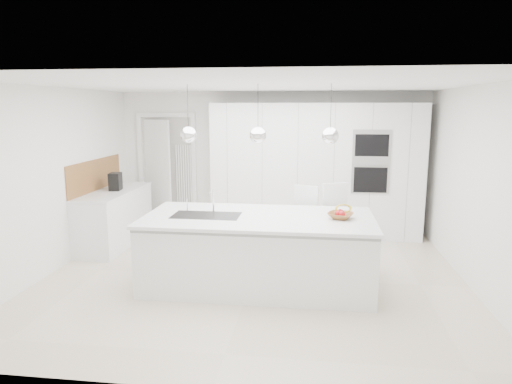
# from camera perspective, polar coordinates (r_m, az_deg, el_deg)

# --- Properties ---
(floor) EXTENTS (5.50, 5.50, 0.00)m
(floor) POSITION_cam_1_polar(r_m,az_deg,el_deg) (6.18, -0.36, -10.59)
(floor) COLOR beige
(floor) RESTS_ON ground
(wall_back) EXTENTS (5.50, 0.00, 5.50)m
(wall_back) POSITION_cam_1_polar(r_m,az_deg,el_deg) (8.31, 1.92, 3.77)
(wall_back) COLOR white
(wall_back) RESTS_ON ground
(wall_left) EXTENTS (0.00, 5.00, 5.00)m
(wall_left) POSITION_cam_1_polar(r_m,az_deg,el_deg) (6.78, -24.07, 1.32)
(wall_left) COLOR white
(wall_left) RESTS_ON ground
(ceiling) EXTENTS (5.50, 5.50, 0.00)m
(ceiling) POSITION_cam_1_polar(r_m,az_deg,el_deg) (5.77, -0.39, 13.24)
(ceiling) COLOR white
(ceiling) RESTS_ON wall_back
(tall_cabinets) EXTENTS (3.60, 0.60, 2.30)m
(tall_cabinets) POSITION_cam_1_polar(r_m,az_deg,el_deg) (7.99, 7.44, 2.69)
(tall_cabinets) COLOR white
(tall_cabinets) RESTS_ON floor
(oven_stack) EXTENTS (0.62, 0.04, 1.05)m
(oven_stack) POSITION_cam_1_polar(r_m,az_deg,el_deg) (7.71, 14.19, 3.68)
(oven_stack) COLOR #A5A5A8
(oven_stack) RESTS_ON tall_cabinets
(doorway_frame) EXTENTS (1.11, 0.08, 2.13)m
(doorway_frame) POSITION_cam_1_polar(r_m,az_deg,el_deg) (8.71, -11.00, 2.40)
(doorway_frame) COLOR white
(doorway_frame) RESTS_ON floor
(hallway_door) EXTENTS (0.76, 0.38, 2.00)m
(hallway_door) POSITION_cam_1_polar(r_m,az_deg,el_deg) (8.75, -12.65, 2.24)
(hallway_door) COLOR white
(hallway_door) RESTS_ON floor
(radiator) EXTENTS (0.32, 0.04, 1.40)m
(radiator) POSITION_cam_1_polar(r_m,az_deg,el_deg) (8.63, -8.96, 1.22)
(radiator) COLOR white
(radiator) RESTS_ON floor
(left_base_cabinets) EXTENTS (0.60, 1.80, 0.86)m
(left_base_cabinets) POSITION_cam_1_polar(r_m,az_deg,el_deg) (7.84, -17.22, -3.21)
(left_base_cabinets) COLOR white
(left_base_cabinets) RESTS_ON floor
(left_worktop) EXTENTS (0.62, 1.82, 0.04)m
(left_worktop) POSITION_cam_1_polar(r_m,az_deg,el_deg) (7.75, -17.40, 0.03)
(left_worktop) COLOR white
(left_worktop) RESTS_ON left_base_cabinets
(oak_backsplash) EXTENTS (0.02, 1.80, 0.50)m
(oak_backsplash) POSITION_cam_1_polar(r_m,az_deg,el_deg) (7.83, -19.43, 2.02)
(oak_backsplash) COLOR #976332
(oak_backsplash) RESTS_ON wall_left
(island_base) EXTENTS (2.80, 1.20, 0.86)m
(island_base) POSITION_cam_1_polar(r_m,az_deg,el_deg) (5.75, 0.23, -7.70)
(island_base) COLOR white
(island_base) RESTS_ON floor
(island_worktop) EXTENTS (2.84, 1.40, 0.04)m
(island_worktop) POSITION_cam_1_polar(r_m,az_deg,el_deg) (5.67, 0.30, -3.22)
(island_worktop) COLOR white
(island_worktop) RESTS_ON island_base
(island_sink) EXTENTS (0.84, 0.44, 0.18)m
(island_sink) POSITION_cam_1_polar(r_m,az_deg,el_deg) (5.75, -6.22, -3.70)
(island_sink) COLOR #3F3F42
(island_sink) RESTS_ON island_worktop
(island_tap) EXTENTS (0.02, 0.02, 0.30)m
(island_tap) POSITION_cam_1_polar(r_m,az_deg,el_deg) (5.88, -5.34, -1.07)
(island_tap) COLOR white
(island_tap) RESTS_ON island_worktop
(pendant_left) EXTENTS (0.20, 0.20, 0.20)m
(pendant_left) POSITION_cam_1_polar(r_m,az_deg,el_deg) (5.63, -8.43, 7.09)
(pendant_left) COLOR white
(pendant_left) RESTS_ON ceiling
(pendant_mid) EXTENTS (0.20, 0.20, 0.20)m
(pendant_mid) POSITION_cam_1_polar(r_m,az_deg,el_deg) (5.47, 0.25, 7.10)
(pendant_mid) COLOR white
(pendant_mid) RESTS_ON ceiling
(pendant_right) EXTENTS (0.20, 0.20, 0.20)m
(pendant_right) POSITION_cam_1_polar(r_m,az_deg,el_deg) (5.43, 9.25, 6.94)
(pendant_right) COLOR white
(pendant_right) RESTS_ON ceiling
(fruit_bowl) EXTENTS (0.38, 0.38, 0.07)m
(fruit_bowl) POSITION_cam_1_polar(r_m,az_deg,el_deg) (5.62, 10.51, -2.92)
(fruit_bowl) COLOR #976332
(fruit_bowl) RESTS_ON island_worktop
(espresso_machine) EXTENTS (0.21, 0.29, 0.28)m
(espresso_machine) POSITION_cam_1_polar(r_m,az_deg,el_deg) (7.76, -17.17, 1.27)
(espresso_machine) COLOR black
(espresso_machine) RESTS_ON left_worktop
(bar_stool_left) EXTENTS (0.53, 0.62, 1.14)m
(bar_stool_left) POSITION_cam_1_polar(r_m,az_deg,el_deg) (6.42, 6.20, -4.51)
(bar_stool_left) COLOR white
(bar_stool_left) RESTS_ON floor
(bar_stool_right) EXTENTS (0.57, 0.65, 1.18)m
(bar_stool_right) POSITION_cam_1_polar(r_m,az_deg,el_deg) (6.42, 9.78, -4.41)
(bar_stool_right) COLOR white
(bar_stool_right) RESTS_ON floor
(apple_a) EXTENTS (0.08, 0.08, 0.08)m
(apple_a) POSITION_cam_1_polar(r_m,az_deg,el_deg) (5.58, 10.23, -2.66)
(apple_a) COLOR red
(apple_a) RESTS_ON fruit_bowl
(apple_b) EXTENTS (0.08, 0.08, 0.08)m
(apple_b) POSITION_cam_1_polar(r_m,az_deg,el_deg) (5.56, 10.70, -2.72)
(apple_b) COLOR red
(apple_b) RESTS_ON fruit_bowl
(apple_c) EXTENTS (0.08, 0.08, 0.08)m
(apple_c) POSITION_cam_1_polar(r_m,az_deg,el_deg) (5.64, 10.49, -2.52)
(apple_c) COLOR red
(apple_c) RESTS_ON fruit_bowl
(banana_bunch) EXTENTS (0.24, 0.18, 0.22)m
(banana_bunch) POSITION_cam_1_polar(r_m,az_deg,el_deg) (5.63, 10.85, -2.05)
(banana_bunch) COLOR gold
(banana_bunch) RESTS_ON fruit_bowl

